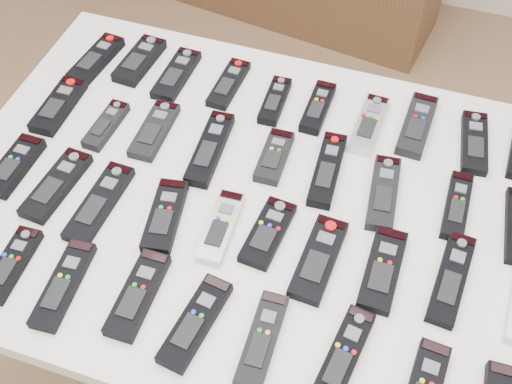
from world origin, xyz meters
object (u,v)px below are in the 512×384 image
(remote_6, at_px, (369,125))
(remote_35, at_px, (343,357))
(table, at_px, (256,215))
(remote_22, at_px, (165,216))
(remote_1, at_px, (140,60))
(remote_30, at_px, (12,264))
(remote_0, at_px, (96,59))
(remote_21, at_px, (99,203))
(remote_2, at_px, (176,75))
(remote_17, at_px, (457,206))
(remote_32, at_px, (138,294))
(remote_33, at_px, (195,322))
(remote_34, at_px, (262,340))
(remote_15, at_px, (327,170))
(remote_25, at_px, (319,259))
(remote_4, at_px, (275,101))
(remote_20, at_px, (56,185))
(remote_27, at_px, (451,279))
(remote_23, at_px, (221,227))
(remote_11, at_px, (106,125))
(remote_26, at_px, (383,269))
(remote_7, at_px, (417,125))
(remote_19, at_px, (14,166))
(remote_16, at_px, (383,193))
(remote_3, at_px, (229,84))
(remote_10, at_px, (59,106))
(remote_13, at_px, (210,148))
(remote_8, at_px, (474,143))
(remote_12, at_px, (154,130))
(remote_14, at_px, (274,157))
(remote_5, at_px, (318,107))
(remote_31, at_px, (63,284))
(remote_24, at_px, (268,233))

(remote_6, height_order, remote_35, same)
(table, xyz_separation_m, remote_22, (-0.15, -0.11, 0.07))
(remote_1, xyz_separation_m, remote_30, (0.02, -0.60, -0.00))
(remote_0, height_order, remote_21, remote_0)
(remote_2, height_order, remote_17, remote_17)
(remote_17, bearing_deg, remote_22, -158.48)
(remote_32, xyz_separation_m, remote_33, (0.12, -0.02, -0.00))
(remote_34, bearing_deg, remote_1, 128.88)
(remote_15, distance_m, remote_25, 0.22)
(remote_4, bearing_deg, remote_17, -23.91)
(remote_20, relative_size, remote_27, 0.93)
(remote_4, relative_size, remote_23, 0.86)
(remote_6, height_order, remote_27, remote_6)
(remote_21, bearing_deg, remote_32, -43.38)
(remote_11, height_order, remote_27, remote_11)
(remote_25, xyz_separation_m, remote_26, (0.12, 0.02, -0.00))
(remote_22, distance_m, remote_23, 0.11)
(remote_17, height_order, remote_27, remote_17)
(remote_2, height_order, remote_35, remote_35)
(remote_27, height_order, remote_30, remote_30)
(remote_17, xyz_separation_m, remote_25, (-0.23, -0.21, 0.00))
(remote_7, relative_size, remote_30, 1.16)
(remote_19, xyz_separation_m, remote_23, (0.46, -0.01, -0.00))
(remote_23, distance_m, remote_33, 0.21)
(remote_0, xyz_separation_m, remote_32, (0.37, -0.55, 0.00))
(remote_16, bearing_deg, remote_3, 147.60)
(table, distance_m, remote_17, 0.40)
(remote_23, xyz_separation_m, remote_32, (-0.09, -0.18, 0.00))
(remote_17, bearing_deg, remote_10, -179.58)
(remote_1, distance_m, remote_3, 0.23)
(remote_17, relative_size, remote_23, 0.98)
(remote_13, relative_size, remote_32, 1.15)
(remote_3, bearing_deg, remote_20, -117.48)
(remote_0, height_order, remote_13, same)
(table, relative_size, remote_3, 7.83)
(remote_17, xyz_separation_m, remote_34, (-0.27, -0.39, 0.00))
(remote_8, distance_m, remote_11, 0.79)
(remote_22, bearing_deg, remote_8, 25.74)
(remote_12, bearing_deg, remote_21, -96.81)
(remote_12, xyz_separation_m, remote_35, (0.51, -0.38, 0.00))
(remote_14, bearing_deg, remote_7, 33.17)
(remote_25, bearing_deg, remote_16, 69.72)
(remote_10, relative_size, remote_17, 1.04)
(remote_11, bearing_deg, remote_5, 27.93)
(remote_16, bearing_deg, remote_23, -152.58)
(remote_4, relative_size, remote_31, 0.78)
(remote_25, distance_m, remote_30, 0.56)
(remote_24, xyz_separation_m, remote_27, (0.35, 0.01, 0.00))
(remote_35, bearing_deg, remote_17, 78.31)
(remote_33, bearing_deg, remote_19, 164.46)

